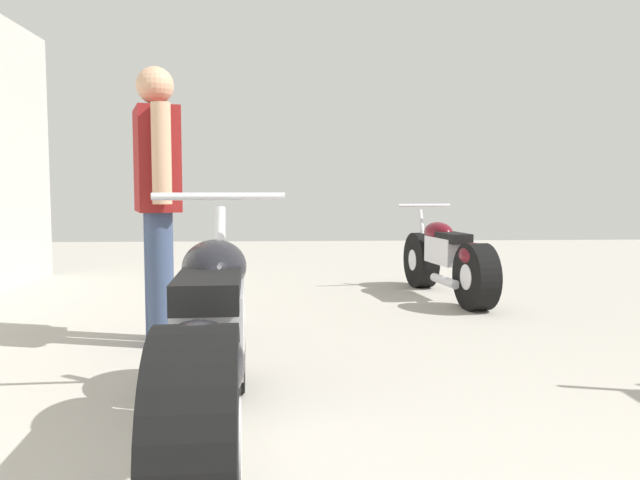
# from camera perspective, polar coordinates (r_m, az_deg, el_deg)

# --- Properties ---
(ground_plane) EXTENTS (16.45, 16.45, 0.00)m
(ground_plane) POSITION_cam_1_polar(r_m,az_deg,el_deg) (3.80, 3.45, -10.52)
(ground_plane) COLOR #A8A399
(motorcycle_maroon_cruiser) EXTENTS (0.62, 2.09, 0.97)m
(motorcycle_maroon_cruiser) POSITION_cam_1_polar(r_m,az_deg,el_deg) (2.43, -9.66, -9.55)
(motorcycle_maroon_cruiser) COLOR black
(motorcycle_maroon_cruiser) RESTS_ON ground_plane
(motorcycle_black_naked) EXTENTS (0.58, 1.79, 0.83)m
(motorcycle_black_naked) POSITION_cam_1_polar(r_m,az_deg,el_deg) (5.87, 11.26, -1.72)
(motorcycle_black_naked) COLOR black
(motorcycle_black_naked) RESTS_ON ground_plane
(mechanic_in_blue) EXTENTS (0.38, 0.70, 1.75)m
(mechanic_in_blue) POSITION_cam_1_polar(r_m,az_deg,el_deg) (4.19, -14.28, 4.45)
(mechanic_in_blue) COLOR #384766
(mechanic_in_blue) RESTS_ON ground_plane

